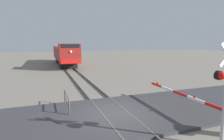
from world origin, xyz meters
The scene contains 7 objects.
ground_plane centered at (0.00, 0.00, 0.00)m, with size 160.00×160.00×0.00m, color gray.
rail_track_left centered at (-0.72, 0.00, 0.07)m, with size 0.08×80.00×0.15m, color #59544C.
rail_track_right centered at (0.72, 0.00, 0.07)m, with size 0.08×80.00×0.15m, color #59544C.
road_surface centered at (0.00, 0.00, 0.07)m, with size 36.00×5.98×0.14m, color #38383A.
locomotive centered at (0.00, 25.60, 2.01)m, with size 3.03×16.91×3.91m.
crossing_gate centered at (3.92, -2.82, 0.79)m, with size 0.36×6.89×1.25m.
guard_railing centered at (-2.42, 1.82, 0.61)m, with size 0.08×2.37×0.95m.
Camera 1 is at (-3.58, -9.28, 4.04)m, focal length 29.88 mm.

